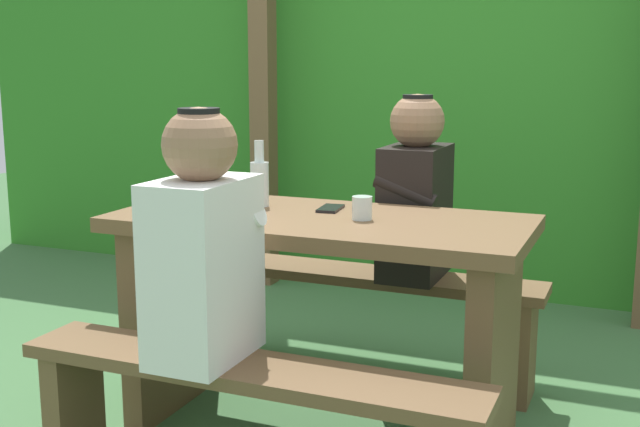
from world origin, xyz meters
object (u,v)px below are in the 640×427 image
Objects in this scene: person_black_coat at (415,194)px; drinking_glass at (362,208)px; bottle_left at (260,181)px; bench_near at (247,406)px; picnic_table at (320,289)px; bench_far at (371,302)px; person_white_shirt at (203,245)px; cell_phone at (330,208)px.

drinking_glass is (-0.03, -0.54, 0.03)m from person_black_coat.
bench_near is at bearing -66.79° from bottle_left.
picnic_table is at bearing -108.19° from person_black_coat.
picnic_table is at bearing -18.98° from bottle_left.
bench_near is at bearing -99.30° from person_black_coat.
person_black_coat reaches higher than bench_near.
bench_near is at bearing -105.46° from drinking_glass.
bench_far is 5.91× the size of bottle_left.
bench_far is 0.76m from bottle_left.
bench_far is 1.19m from person_white_shirt.
person_black_coat is 0.55m from drinking_glass.
person_black_coat is at bearing -1.07° from bench_far.
bench_near is 0.48m from person_white_shirt.
picnic_table is 0.58m from bench_far.
drinking_glass is at bearing -12.78° from bottle_left.
person_white_shirt is at bearing -107.10° from cell_phone.
cell_phone is at bearing -91.50° from bench_far.
person_white_shirt reaches higher than picnic_table.
person_black_coat is at bearing 87.08° from drinking_glass.
bench_near is 18.04× the size of drinking_glass.
cell_phone is (-0.01, -0.42, 0.46)m from bench_far.
person_white_shirt is 0.66m from bottle_left.
bench_near is 1.95× the size of person_white_shirt.
picnic_table is 1.00× the size of bench_far.
person_white_shirt and person_black_coat have the same top height.
cell_phone reaches higher than bench_near.
person_black_coat reaches higher than drinking_glass.
bench_near is at bearing -95.85° from cell_phone.
drinking_glass reaches higher than bench_near.
bottle_left is 1.69× the size of cell_phone.
person_white_shirt is (-0.13, 0.00, 0.46)m from bench_near.
bench_far is (0.00, 1.09, 0.00)m from bench_near.
bench_far is at bearing 178.93° from person_black_coat.
picnic_table is 0.63m from person_black_coat.
bench_near is 1.95× the size of person_black_coat.
bench_far is at bearing 90.00° from bench_near.
person_white_shirt is 1.13m from person_black_coat.
bottle_left is at bearing 102.62° from person_white_shirt.
person_white_shirt is 1.00× the size of person_black_coat.
bench_near and bench_far have the same top height.
person_white_shirt is 3.04× the size of bottle_left.
picnic_table is 0.29m from cell_phone.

